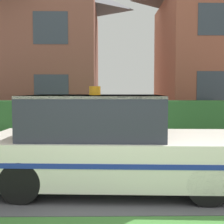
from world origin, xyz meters
The scene contains 4 objects.
road_strip centered at (0.00, 3.35, 0.01)m, with size 28.00×5.36×0.01m, color #4C4C51.
garden_hedge centered at (0.04, 7.85, 0.59)m, with size 9.61×0.77×1.18m, color #2D662D.
police_car centered at (-0.06, 1.88, 0.70)m, with size 4.10×2.00×1.59m.
house_left centered at (-4.47, 12.51, 4.07)m, with size 8.09×5.92×7.97m.
Camera 1 is at (-0.07, -3.02, 1.54)m, focal length 50.00 mm.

